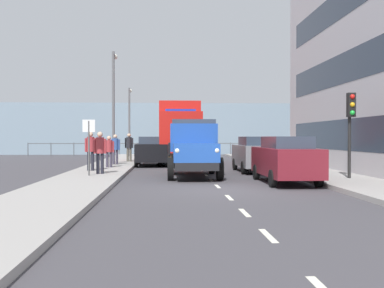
{
  "coord_description": "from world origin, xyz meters",
  "views": [
    {
      "loc": [
        1.74,
        14.64,
        1.7
      ],
      "look_at": [
        0.38,
        -9.99,
        1.32
      ],
      "focal_mm": 42.51,
      "sensor_mm": 36.0,
      "label": 1
    }
  ],
  "objects_px": {
    "lorry_cargo_red": "(179,131)",
    "pedestrian_in_dark_coat": "(129,145)",
    "pedestrian_with_bag": "(91,148)",
    "pedestrian_couple_a": "(115,147)",
    "car_black_oppositeside_0": "(152,151)",
    "car_grey_kerbside_1": "(257,154)",
    "street_sign": "(89,137)",
    "lamp_post_far": "(129,115)",
    "pedestrian_near_railing": "(109,149)",
    "pedestrian_by_lamp": "(100,149)",
    "car_maroon_kerbside_near": "(285,159)",
    "lamp_post_promenade": "(114,97)",
    "truck_vintage_blue": "(193,149)",
    "traffic_light_near": "(351,116)"
  },
  "relations": [
    {
      "from": "lorry_cargo_red",
      "to": "pedestrian_in_dark_coat",
      "type": "distance_m",
      "value": 3.29
    },
    {
      "from": "pedestrian_with_bag",
      "to": "pedestrian_in_dark_coat",
      "type": "xyz_separation_m",
      "value": [
        -1.12,
        -7.75,
        -0.01
      ]
    },
    {
      "from": "pedestrian_couple_a",
      "to": "pedestrian_in_dark_coat",
      "type": "relative_size",
      "value": 0.95
    },
    {
      "from": "lorry_cargo_red",
      "to": "car_black_oppositeside_0",
      "type": "relative_size",
      "value": 1.89
    },
    {
      "from": "car_grey_kerbside_1",
      "to": "street_sign",
      "type": "height_order",
      "value": "street_sign"
    },
    {
      "from": "lamp_post_far",
      "to": "pedestrian_near_railing",
      "type": "bearing_deg",
      "value": 90.35
    },
    {
      "from": "lorry_cargo_red",
      "to": "car_black_oppositeside_0",
      "type": "xyz_separation_m",
      "value": [
        1.64,
        1.96,
        -1.18
      ]
    },
    {
      "from": "pedestrian_by_lamp",
      "to": "lamp_post_far",
      "type": "bearing_deg",
      "value": -89.28
    },
    {
      "from": "pedestrian_in_dark_coat",
      "to": "lamp_post_far",
      "type": "relative_size",
      "value": 0.32
    },
    {
      "from": "lorry_cargo_red",
      "to": "pedestrian_near_railing",
      "type": "distance_m",
      "value": 6.76
    },
    {
      "from": "car_maroon_kerbside_near",
      "to": "pedestrian_near_railing",
      "type": "height_order",
      "value": "pedestrian_near_railing"
    },
    {
      "from": "lorry_cargo_red",
      "to": "car_black_oppositeside_0",
      "type": "height_order",
      "value": "lorry_cargo_red"
    },
    {
      "from": "lorry_cargo_red",
      "to": "pedestrian_in_dark_coat",
      "type": "height_order",
      "value": "lorry_cargo_red"
    },
    {
      "from": "lorry_cargo_red",
      "to": "pedestrian_with_bag",
      "type": "relative_size",
      "value": 4.57
    },
    {
      "from": "lamp_post_far",
      "to": "car_black_oppositeside_0",
      "type": "bearing_deg",
      "value": 102.09
    },
    {
      "from": "lamp_post_promenade",
      "to": "street_sign",
      "type": "height_order",
      "value": "lamp_post_promenade"
    },
    {
      "from": "pedestrian_with_bag",
      "to": "truck_vintage_blue",
      "type": "bearing_deg",
      "value": 155.43
    },
    {
      "from": "pedestrian_with_bag",
      "to": "pedestrian_couple_a",
      "type": "distance_m",
      "value": 4.76
    },
    {
      "from": "car_grey_kerbside_1",
      "to": "pedestrian_by_lamp",
      "type": "height_order",
      "value": "pedestrian_by_lamp"
    },
    {
      "from": "traffic_light_near",
      "to": "lamp_post_far",
      "type": "xyz_separation_m",
      "value": [
        9.91,
        -20.43,
        1.03
      ]
    },
    {
      "from": "pedestrian_with_bag",
      "to": "pedestrian_near_railing",
      "type": "distance_m",
      "value": 2.28
    },
    {
      "from": "pedestrian_with_bag",
      "to": "lorry_cargo_red",
      "type": "bearing_deg",
      "value": -118.99
    },
    {
      "from": "pedestrian_by_lamp",
      "to": "pedestrian_near_railing",
      "type": "distance_m",
      "value": 4.06
    },
    {
      "from": "car_maroon_kerbside_near",
      "to": "lamp_post_far",
      "type": "relative_size",
      "value": 0.82
    },
    {
      "from": "pedestrian_by_lamp",
      "to": "car_black_oppositeside_0",
      "type": "bearing_deg",
      "value": -104.33
    },
    {
      "from": "car_grey_kerbside_1",
      "to": "pedestrian_in_dark_coat",
      "type": "distance_m",
      "value": 9.79
    },
    {
      "from": "pedestrian_with_bag",
      "to": "lamp_post_far",
      "type": "relative_size",
      "value": 0.32
    },
    {
      "from": "lorry_cargo_red",
      "to": "car_maroon_kerbside_near",
      "type": "bearing_deg",
      "value": 106.0
    },
    {
      "from": "car_black_oppositeside_0",
      "to": "pedestrian_with_bag",
      "type": "relative_size",
      "value": 2.42
    },
    {
      "from": "pedestrian_near_railing",
      "to": "car_grey_kerbside_1",
      "type": "bearing_deg",
      "value": 167.92
    },
    {
      "from": "pedestrian_couple_a",
      "to": "car_black_oppositeside_0",
      "type": "bearing_deg",
      "value": -152.49
    },
    {
      "from": "car_maroon_kerbside_near",
      "to": "street_sign",
      "type": "bearing_deg",
      "value": -15.04
    },
    {
      "from": "truck_vintage_blue",
      "to": "car_grey_kerbside_1",
      "type": "distance_m",
      "value": 4.26
    },
    {
      "from": "truck_vintage_blue",
      "to": "lamp_post_far",
      "type": "bearing_deg",
      "value": -77.08
    },
    {
      "from": "lorry_cargo_red",
      "to": "street_sign",
      "type": "height_order",
      "value": "lorry_cargo_red"
    },
    {
      "from": "car_grey_kerbside_1",
      "to": "pedestrian_with_bag",
      "type": "xyz_separation_m",
      "value": [
        7.86,
        0.65,
        0.32
      ]
    },
    {
      "from": "pedestrian_by_lamp",
      "to": "traffic_light_near",
      "type": "bearing_deg",
      "value": 164.82
    },
    {
      "from": "truck_vintage_blue",
      "to": "pedestrian_with_bag",
      "type": "distance_m",
      "value": 5.08
    },
    {
      "from": "lorry_cargo_red",
      "to": "lamp_post_promenade",
      "type": "distance_m",
      "value": 4.73
    },
    {
      "from": "car_maroon_kerbside_near",
      "to": "lamp_post_far",
      "type": "bearing_deg",
      "value": -70.31
    },
    {
      "from": "truck_vintage_blue",
      "to": "car_grey_kerbside_1",
      "type": "relative_size",
      "value": 1.32
    },
    {
      "from": "car_maroon_kerbside_near",
      "to": "pedestrian_by_lamp",
      "type": "xyz_separation_m",
      "value": [
        7.16,
        -2.82,
        0.3
      ]
    },
    {
      "from": "pedestrian_couple_a",
      "to": "lamp_post_far",
      "type": "xyz_separation_m",
      "value": [
        0.12,
        -11.23,
        2.36
      ]
    },
    {
      "from": "lorry_cargo_red",
      "to": "pedestrian_near_railing",
      "type": "height_order",
      "value": "lorry_cargo_red"
    },
    {
      "from": "lamp_post_promenade",
      "to": "lamp_post_far",
      "type": "distance_m",
      "value": 9.92
    },
    {
      "from": "pedestrian_with_bag",
      "to": "traffic_light_near",
      "type": "relative_size",
      "value": 0.56
    },
    {
      "from": "traffic_light_near",
      "to": "pedestrian_with_bag",
      "type": "bearing_deg",
      "value": -23.33
    },
    {
      "from": "lorry_cargo_red",
      "to": "pedestrian_couple_a",
      "type": "relative_size",
      "value": 4.84
    },
    {
      "from": "pedestrian_by_lamp",
      "to": "pedestrian_in_dark_coat",
      "type": "xyz_separation_m",
      "value": [
        -0.42,
        -9.6,
        0.0
      ]
    },
    {
      "from": "truck_vintage_blue",
      "to": "pedestrian_in_dark_coat",
      "type": "relative_size",
      "value": 3.18
    }
  ]
}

